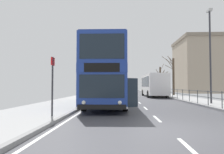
{
  "coord_description": "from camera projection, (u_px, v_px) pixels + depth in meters",
  "views": [
    {
      "loc": [
        -1.62,
        -7.51,
        1.47
      ],
      "look_at": [
        -2.21,
        6.31,
        2.07
      ],
      "focal_mm": 35.1,
      "sensor_mm": 36.0,
      "label": 1
    }
  ],
  "objects": [
    {
      "name": "ground",
      "position": [
        148.0,
        129.0,
        7.4
      ],
      "size": [
        15.8,
        140.0,
        0.2
      ],
      "color": "#3F3F45"
    },
    {
      "name": "double_decker_bus_main",
      "position": [
        107.0,
        75.0,
        16.39
      ],
      "size": [
        3.4,
        11.19,
        4.4
      ],
      "color": "navy",
      "rests_on": "ground"
    },
    {
      "name": "background_bus_far_lane",
      "position": [
        154.0,
        85.0,
        31.7
      ],
      "size": [
        2.76,
        10.44,
        3.15
      ],
      "color": "white",
      "rests_on": "ground"
    },
    {
      "name": "pedestrian_railing_far_kerb",
      "position": [
        186.0,
        93.0,
        20.61
      ],
      "size": [
        0.05,
        31.91,
        1.03
      ],
      "color": "#2D3338",
      "rests_on": "ground"
    },
    {
      "name": "bus_stop_sign_near",
      "position": [
        52.0,
        79.0,
        9.93
      ],
      "size": [
        0.08,
        0.44,
        2.67
      ],
      "color": "#2D2D33",
      "rests_on": "ground"
    },
    {
      "name": "street_lamp_far_side",
      "position": [
        210.0,
        48.0,
        17.34
      ],
      "size": [
        0.28,
        0.6,
        7.5
      ],
      "color": "#38383D",
      "rests_on": "ground"
    },
    {
      "name": "bare_tree_far_00",
      "position": [
        160.0,
        79.0,
        44.34
      ],
      "size": [
        2.23,
        2.49,
        6.11
      ],
      "color": "#4C3D2D",
      "rests_on": "ground"
    },
    {
      "name": "bare_tree_far_01",
      "position": [
        173.0,
        76.0,
        34.18
      ],
      "size": [
        1.98,
        2.03,
        6.26
      ],
      "color": "#4C3D2D",
      "rests_on": "ground"
    },
    {
      "name": "background_building_00",
      "position": [
        201.0,
        66.0,
        50.99
      ],
      "size": [
        10.69,
        13.66,
        12.56
      ],
      "color": "gray",
      "rests_on": "ground"
    }
  ]
}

